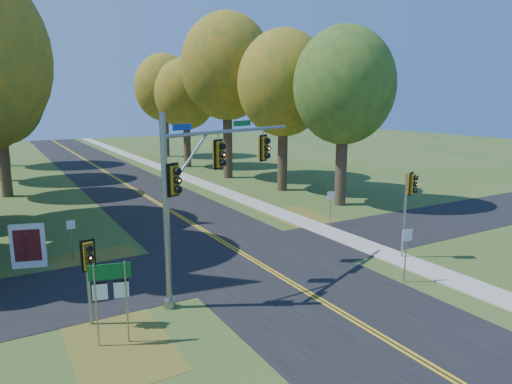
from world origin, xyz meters
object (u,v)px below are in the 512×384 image
east_signal_pole (410,193)px  route_sign_cluster (110,287)px  info_kiosk (28,246)px  traffic_mast (204,179)px

east_signal_pole → route_sign_cluster: (-14.23, -0.94, -1.31)m
route_sign_cluster → info_kiosk: size_ratio=1.33×
east_signal_pole → route_sign_cluster: 14.32m
east_signal_pole → traffic_mast: bearing=150.2°
east_signal_pole → info_kiosk: 17.94m
east_signal_pole → info_kiosk: (-15.97, 7.88, -2.21)m
traffic_mast → route_sign_cluster: traffic_mast is taller
east_signal_pole → route_sign_cluster: size_ratio=1.56×
traffic_mast → route_sign_cluster: (-4.22, -2.30, -2.68)m
traffic_mast → east_signal_pole: bearing=-30.8°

